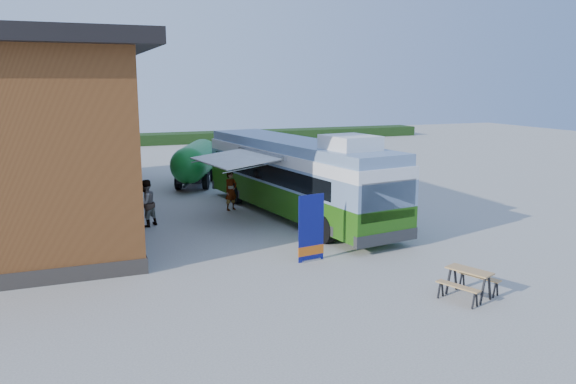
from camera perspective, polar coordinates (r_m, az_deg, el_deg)
name	(u,v)px	position (r m, az deg, el deg)	size (l,w,h in m)	color
ground	(333,251)	(20.19, 4.57, -6.01)	(100.00, 100.00, 0.00)	#BCB7AD
barn	(20,136)	(27.48, -25.61, 5.14)	(9.60, 21.20, 7.50)	brown
hedge	(241,136)	(57.98, -4.83, 5.69)	(40.00, 3.00, 1.00)	#264419
bus	(296,175)	(24.87, 0.83, 1.76)	(4.57, 13.14, 3.96)	#3E7713
awning	(239,154)	(24.11, -5.03, 3.83)	(3.19, 4.52, 0.52)	white
banner	(311,234)	(18.81, 2.36, -4.29)	(0.99, 0.28, 2.29)	navy
picnic_table	(469,277)	(16.58, 17.92, -8.20)	(1.77, 1.68, 0.80)	tan
person_a	(231,191)	(26.42, -5.81, 0.14)	(0.68, 0.44, 1.86)	#999999
person_b	(146,203)	(24.02, -14.25, -1.11)	(0.96, 0.75, 1.97)	#999999
slurry_tanker	(196,161)	(33.01, -9.33, 3.12)	(3.72, 6.30, 2.48)	#17812B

